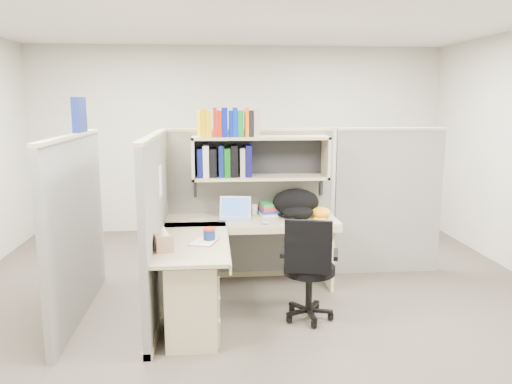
{
  "coord_description": "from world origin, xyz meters",
  "views": [
    {
      "loc": [
        -0.39,
        -4.38,
        1.91
      ],
      "look_at": [
        0.02,
        0.25,
        1.06
      ],
      "focal_mm": 35.0,
      "sensor_mm": 36.0,
      "label": 1
    }
  ],
  "objects": [
    {
      "name": "loose_paper",
      "position": [
        -0.48,
        -0.25,
        0.73
      ],
      "size": [
        0.25,
        0.29,
        0.0
      ],
      "primitive_type": null,
      "rotation": [
        0.0,
        0.0,
        -0.31
      ],
      "color": "silver",
      "rests_on": "desk"
    },
    {
      "name": "backpack",
      "position": [
        0.47,
        0.59,
        0.87
      ],
      "size": [
        0.57,
        0.49,
        0.29
      ],
      "primitive_type": null,
      "rotation": [
        0.0,
        0.0,
        0.25
      ],
      "color": "black",
      "rests_on": "desk"
    },
    {
      "name": "cubicle",
      "position": [
        -0.37,
        0.45,
        0.91
      ],
      "size": [
        3.79,
        1.84,
        1.95
      ],
      "color": "slate",
      "rests_on": "ground"
    },
    {
      "name": "paper_cup",
      "position": [
        0.04,
        0.77,
        0.78
      ],
      "size": [
        0.09,
        0.09,
        0.1
      ],
      "primitive_type": "cylinder",
      "rotation": [
        0.0,
        0.0,
        -0.32
      ],
      "color": "silver",
      "rests_on": "desk"
    },
    {
      "name": "room_shell",
      "position": [
        0.0,
        0.0,
        1.62
      ],
      "size": [
        6.0,
        6.0,
        6.0
      ],
      "color": "#A6A396",
      "rests_on": "ground"
    },
    {
      "name": "snack_canister",
      "position": [
        -0.43,
        -0.2,
        0.79
      ],
      "size": [
        0.11,
        0.11,
        0.11
      ],
      "color": "navy",
      "rests_on": "desk"
    },
    {
      "name": "mouse",
      "position": [
        0.12,
        0.31,
        0.75
      ],
      "size": [
        0.09,
        0.06,
        0.03
      ],
      "primitive_type": "ellipsoid",
      "rotation": [
        0.0,
        0.0,
        -0.05
      ],
      "color": "#7D98B2",
      "rests_on": "desk"
    },
    {
      "name": "laptop",
      "position": [
        -0.18,
        0.54,
        0.85
      ],
      "size": [
        0.36,
        0.36,
        0.23
      ],
      "primitive_type": null,
      "rotation": [
        0.0,
        0.0,
        -0.13
      ],
      "color": "silver",
      "rests_on": "desk"
    },
    {
      "name": "desk",
      "position": [
        -0.41,
        -0.29,
        0.44
      ],
      "size": [
        1.74,
        1.75,
        0.73
      ],
      "color": "tan",
      "rests_on": "ground"
    },
    {
      "name": "orange_cap",
      "position": [
        0.72,
        0.54,
        0.78
      ],
      "size": [
        0.26,
        0.28,
        0.11
      ],
      "primitive_type": null,
      "rotation": [
        0.0,
        0.0,
        -0.33
      ],
      "color": "orange",
      "rests_on": "desk"
    },
    {
      "name": "ground",
      "position": [
        0.0,
        0.0,
        0.0
      ],
      "size": [
        6.0,
        6.0,
        0.0
      ],
      "primitive_type": "plane",
      "color": "#332F27",
      "rests_on": "ground"
    },
    {
      "name": "task_chair",
      "position": [
        0.43,
        -0.31,
        0.34
      ],
      "size": [
        0.54,
        0.5,
        0.95
      ],
      "color": "black",
      "rests_on": "ground"
    },
    {
      "name": "book_stack",
      "position": [
        0.19,
        0.73,
        0.79
      ],
      "size": [
        0.22,
        0.28,
        0.13
      ],
      "primitive_type": null,
      "rotation": [
        0.0,
        0.0,
        0.14
      ],
      "color": "gray",
      "rests_on": "desk"
    },
    {
      "name": "tissue_box",
      "position": [
        -0.79,
        -0.49,
        0.84
      ],
      "size": [
        0.16,
        0.16,
        0.21
      ],
      "primitive_type": null,
      "rotation": [
        0.0,
        0.0,
        0.26
      ],
      "color": "tan",
      "rests_on": "desk"
    }
  ]
}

